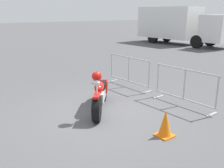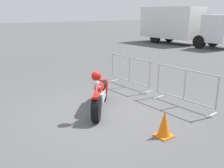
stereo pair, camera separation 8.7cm
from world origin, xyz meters
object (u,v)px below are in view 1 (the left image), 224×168
object	(u,v)px
crowd_barrier_far	(184,87)
parked_car_maroon	(215,29)
motorcycle	(100,93)
box_truck	(178,24)
crowd_barrier_near	(129,71)
traffic_cone	(165,124)

from	to	relation	value
crowd_barrier_far	parked_car_maroon	distance (m)	24.73
motorcycle	box_truck	distance (m)	15.63
crowd_barrier_near	traffic_cone	world-z (taller)	crowd_barrier_near
crowd_barrier_far	box_truck	size ratio (longest dim) A/B	0.26
parked_car_maroon	motorcycle	bearing A→B (deg)	-165.00
crowd_barrier_far	traffic_cone	world-z (taller)	crowd_barrier_far
crowd_barrier_near	box_truck	world-z (taller)	box_truck
traffic_cone	crowd_barrier_near	bearing A→B (deg)	151.13
box_truck	traffic_cone	distance (m)	16.66
motorcycle	box_truck	world-z (taller)	box_truck
traffic_cone	crowd_barrier_far	bearing A→B (deg)	116.84
box_truck	parked_car_maroon	xyz separation A→B (m)	(-2.83, 10.27, -0.90)
motorcycle	crowd_barrier_near	xyz separation A→B (m)	(-1.18, 2.04, 0.08)
crowd_barrier_far	box_truck	world-z (taller)	box_truck
box_truck	traffic_cone	xyz separation A→B (m)	(10.24, -13.07, -1.35)
box_truck	traffic_cone	size ratio (longest dim) A/B	13.23
crowd_barrier_near	crowd_barrier_far	world-z (taller)	same
motorcycle	traffic_cone	world-z (taller)	motorcycle
crowd_barrier_near	crowd_barrier_far	size ratio (longest dim) A/B	1.00
motorcycle	parked_car_maroon	size ratio (longest dim) A/B	0.39
motorcycle	crowd_barrier_near	distance (m)	2.36
parked_car_maroon	box_truck	bearing A→B (deg)	-174.55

